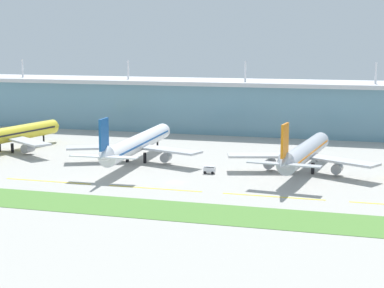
{
  "coord_description": "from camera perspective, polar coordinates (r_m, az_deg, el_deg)",
  "views": [
    {
      "loc": [
        56.59,
        -176.68,
        41.95
      ],
      "look_at": [
        -2.87,
        28.37,
        7.0
      ],
      "focal_mm": 59.63,
      "sensor_mm": 36.0,
      "label": 1
    }
  ],
  "objects": [
    {
      "name": "ground_plane",
      "position": [
        190.2,
        -1.55,
        -3.45
      ],
      "size": [
        600.0,
        600.0,
        0.0
      ],
      "primitive_type": "plane",
      "color": "#A8A59E"
    },
    {
      "name": "terminal_building",
      "position": [
        293.22,
        4.97,
        3.4
      ],
      "size": [
        288.0,
        34.0,
        32.61
      ],
      "color": "#6693A8",
      "rests_on": "ground"
    },
    {
      "name": "airliner_nearest",
      "position": [
        250.7,
        -16.14,
        0.79
      ],
      "size": [
        47.93,
        60.1,
        18.9
      ],
      "color": "yellow",
      "rests_on": "ground"
    },
    {
      "name": "airliner_near_middle",
      "position": [
        221.52,
        -4.92,
        0.04
      ],
      "size": [
        48.75,
        71.63,
        18.9
      ],
      "color": "white",
      "rests_on": "ground"
    },
    {
      "name": "airliner_far_middle",
      "position": [
        206.1,
        10.0,
        -0.77
      ],
      "size": [
        48.52,
        61.23,
        18.9
      ],
      "color": "#ADB2BC",
      "rests_on": "ground"
    },
    {
      "name": "taxiway_stripe_mid_west",
      "position": [
        196.26,
        -12.76,
        -3.27
      ],
      "size": [
        28.0,
        0.7,
        0.04
      ],
      "primitive_type": "cube",
      "color": "yellow",
      "rests_on": "ground"
    },
    {
      "name": "taxiway_stripe_centre",
      "position": [
        182.51,
        -3.35,
        -4.0
      ],
      "size": [
        28.0,
        0.7,
        0.04
      ],
      "primitive_type": "cube",
      "color": "yellow",
      "rests_on": "ground"
    },
    {
      "name": "taxiway_stripe_mid_east",
      "position": [
        174.39,
        7.28,
        -4.69
      ],
      "size": [
        28.0,
        0.7,
        0.04
      ],
      "primitive_type": "cube",
      "color": "yellow",
      "rests_on": "ground"
    },
    {
      "name": "grass_verge",
      "position": [
        162.13,
        -4.86,
        -5.71
      ],
      "size": [
        300.0,
        18.0,
        0.1
      ],
      "primitive_type": "cube",
      "color": "#518438",
      "rests_on": "ground"
    },
    {
      "name": "baggage_cart",
      "position": [
        202.25,
        1.56,
        -2.31
      ],
      "size": [
        3.61,
        1.99,
        2.48
      ],
      "color": "silver",
      "rests_on": "ground"
    }
  ]
}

